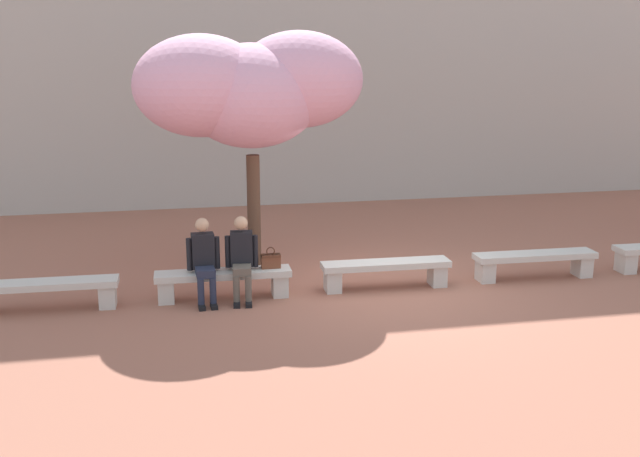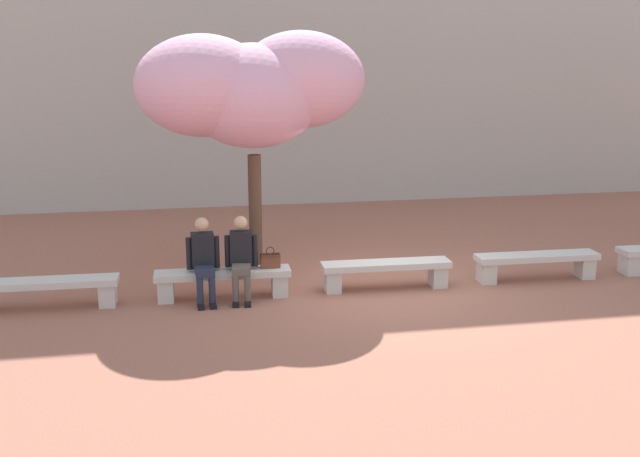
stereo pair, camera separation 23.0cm
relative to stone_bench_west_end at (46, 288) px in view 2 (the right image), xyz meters
The scene contains 10 objects.
ground_plane 5.24m from the stone_bench_west_end, ahead, with size 100.00×100.00×0.00m, color #9E604C.
building_facade 11.36m from the stone_bench_west_end, 60.14° to the left, with size 28.00×4.00×9.26m, color #B7B2A8.
stone_bench_west_end is the anchor object (origin of this frame).
stone_bench_near_west 2.62m from the stone_bench_west_end, ahead, with size 2.10×0.47×0.45m.
stone_bench_center 5.23m from the stone_bench_west_end, ahead, with size 2.10×0.47×0.45m.
stone_bench_near_east 7.85m from the stone_bench_west_end, ahead, with size 2.10×0.47×0.45m.
person_seated_left 2.36m from the stone_bench_west_end, ahead, with size 0.51×0.69×1.29m.
person_seated_right 2.93m from the stone_bench_west_end, ahead, with size 0.51×0.71×1.29m.
handbag 3.37m from the stone_bench_west_end, ahead, with size 0.30×0.15×0.34m.
cherry_tree_main 4.59m from the stone_bench_west_end, 26.29° to the left, with size 3.89×2.31×4.10m.
Camera 2 is at (-3.19, -11.19, 3.74)m, focal length 42.00 mm.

